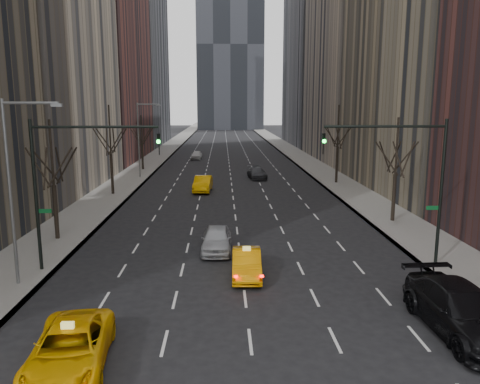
{
  "coord_description": "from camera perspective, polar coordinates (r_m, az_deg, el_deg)",
  "views": [
    {
      "loc": [
        -1.0,
        -12.4,
        8.85
      ],
      "look_at": [
        0.07,
        16.31,
        3.5
      ],
      "focal_mm": 35.0,
      "sensor_mm": 36.0,
      "label": 1
    }
  ],
  "objects": [
    {
      "name": "bld_left_far",
      "position": [
        82.1,
        -17.59,
        19.29
      ],
      "size": [
        14.0,
        28.0,
        44.0
      ],
      "primitive_type": "cube",
      "color": "brown",
      "rests_on": "ground"
    },
    {
      "name": "far_suv_grey",
      "position": [
        57.23,
        2.07,
        2.34
      ],
      "size": [
        2.43,
        4.95,
        1.38
      ],
      "primitive_type": "imported",
      "rotation": [
        0.0,
        0.0,
        0.1
      ],
      "color": "#2F3035",
      "rests_on": "ground"
    },
    {
      "name": "parked_suv_black",
      "position": [
        20.79,
        25.34,
        -12.9
      ],
      "size": [
        2.87,
        6.52,
        1.86
      ],
      "primitive_type": "imported",
      "rotation": [
        0.0,
        0.0,
        0.04
      ],
      "color": "black",
      "rests_on": "ground"
    },
    {
      "name": "tree_rw_b",
      "position": [
        37.14,
        18.38,
        2.06
      ],
      "size": [
        3.36,
        3.5,
        7.82
      ],
      "color": "black",
      "rests_on": "ground"
    },
    {
      "name": "bld_left_deep",
      "position": [
        112.33,
        -13.55,
        21.12
      ],
      "size": [
        14.0,
        30.0,
        60.0
      ],
      "primitive_type": "cube",
      "color": "slate",
      "rests_on": "ground"
    },
    {
      "name": "taxi_suv",
      "position": [
        17.59,
        -20.04,
        -17.55
      ],
      "size": [
        3.04,
        5.62,
        1.5
      ],
      "primitive_type": "imported",
      "rotation": [
        0.0,
        0.0,
        0.11
      ],
      "color": "#EEAE05",
      "rests_on": "ground"
    },
    {
      "name": "streetlight_far",
      "position": [
        58.33,
        -11.95,
        7.14
      ],
      "size": [
        2.83,
        0.22,
        9.0
      ],
      "color": "slate",
      "rests_on": "ground"
    },
    {
      "name": "tree_lw_d",
      "position": [
        65.55,
        -11.86,
        5.69
      ],
      "size": [
        3.36,
        3.5,
        7.36
      ],
      "color": "black",
      "rests_on": "ground"
    },
    {
      "name": "silver_sedan_ahead",
      "position": [
        28.82,
        -2.87,
        -5.76
      ],
      "size": [
        1.91,
        4.53,
        1.53
      ],
      "primitive_type": "imported",
      "rotation": [
        0.0,
        0.0,
        -0.02
      ],
      "color": "#9EA0A5",
      "rests_on": "ground"
    },
    {
      "name": "sidewalk_right",
      "position": [
        83.92,
        6.97,
        4.46
      ],
      "size": [
        4.5,
        320.0,
        0.15
      ],
      "primitive_type": "cube",
      "color": "slate",
      "rests_on": "ground"
    },
    {
      "name": "tree_lw_c",
      "position": [
        47.93,
        -15.45,
        4.4
      ],
      "size": [
        3.36,
        3.5,
        8.74
      ],
      "color": "black",
      "rests_on": "ground"
    },
    {
      "name": "far_taxi",
      "position": [
        48.76,
        -4.55,
        1.01
      ],
      "size": [
        1.99,
        4.95,
        1.6
      ],
      "primitive_type": "imported",
      "rotation": [
        0.0,
        0.0,
        -0.06
      ],
      "color": "#F8AB05",
      "rests_on": "ground"
    },
    {
      "name": "tree_lw_b",
      "position": [
        32.74,
        -21.75,
        0.77
      ],
      "size": [
        3.36,
        3.5,
        7.82
      ],
      "color": "black",
      "rests_on": "ground"
    },
    {
      "name": "bld_right_deep",
      "position": [
        111.57,
        10.19,
        20.79
      ],
      "size": [
        14.0,
        30.0,
        58.0
      ],
      "primitive_type": "cube",
      "color": "slate",
      "rests_on": "ground"
    },
    {
      "name": "traffic_mast_right",
      "position": [
        26.63,
        20.21,
        2.64
      ],
      "size": [
        6.69,
        0.39,
        8.0
      ],
      "color": "black",
      "rests_on": "ground"
    },
    {
      "name": "taxi_sedan",
      "position": [
        24.75,
        0.81,
        -8.69
      ],
      "size": [
        1.61,
        4.28,
        1.4
      ],
      "primitive_type": "imported",
      "rotation": [
        0.0,
        0.0,
        -0.03
      ],
      "color": "orange",
      "rests_on": "ground"
    },
    {
      "name": "streetlight_near",
      "position": [
        24.68,
        -25.63,
        1.98
      ],
      "size": [
        2.83,
        0.22,
        9.0
      ],
      "color": "slate",
      "rests_on": "ground"
    },
    {
      "name": "traffic_mast_left",
      "position": [
        25.93,
        -20.36,
        2.44
      ],
      "size": [
        6.69,
        0.39,
        8.0
      ],
      "color": "black",
      "rests_on": "ground"
    },
    {
      "name": "sidewalk_left",
      "position": [
        83.63,
        -9.89,
        4.36
      ],
      "size": [
        4.5,
        320.0,
        0.15
      ],
      "primitive_type": "cube",
      "color": "slate",
      "rests_on": "ground"
    },
    {
      "name": "bld_right_far",
      "position": [
        81.27,
        15.06,
        21.66
      ],
      "size": [
        14.0,
        28.0,
        50.0
      ],
      "primitive_type": "cube",
      "color": "tan",
      "rests_on": "ground"
    },
    {
      "name": "far_car_white",
      "position": [
        78.19,
        -5.29,
        4.51
      ],
      "size": [
        1.86,
        4.18,
        1.4
      ],
      "primitive_type": "imported",
      "rotation": [
        0.0,
        0.0,
        -0.05
      ],
      "color": "silver",
      "rests_on": "ground"
    },
    {
      "name": "tree_rw_c",
      "position": [
        54.21,
        11.79,
        5.23
      ],
      "size": [
        3.36,
        3.5,
        8.74
      ],
      "color": "black",
      "rests_on": "ground"
    }
  ]
}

